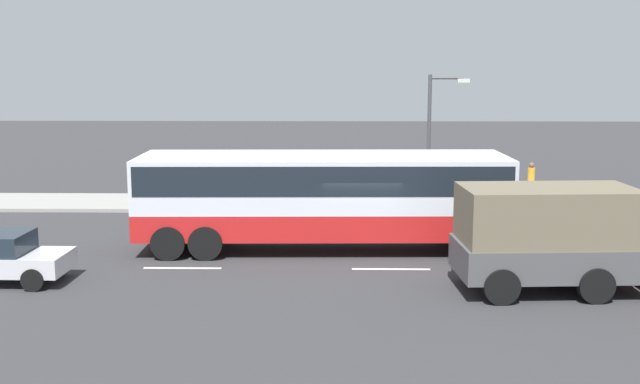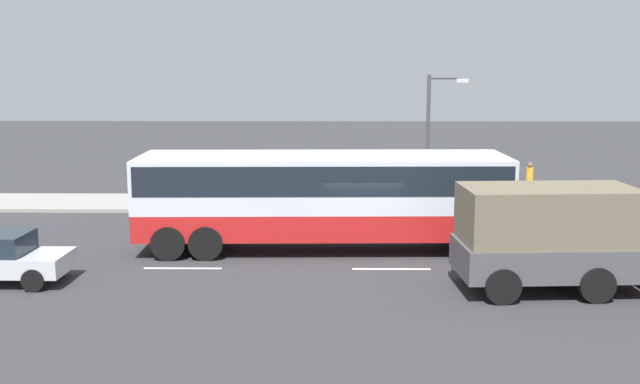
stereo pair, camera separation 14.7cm
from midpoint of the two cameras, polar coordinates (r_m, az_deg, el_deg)
name	(u,v)px [view 1 (the left image)]	position (r m, az deg, el deg)	size (l,w,h in m)	color
ground_plane	(361,253)	(25.41, 3.24, -4.57)	(120.00, 120.00, 0.00)	#333335
sidewalk_curb	(354,203)	(33.97, 2.69, -0.84)	(80.00, 4.00, 0.15)	gray
lane_centreline	(374,269)	(23.43, 4.24, -5.79)	(40.23, 0.16, 0.01)	white
coach_bus	(323,191)	(25.22, 0.38, 0.10)	(12.42, 2.98, 3.29)	red
cargo_truck	(581,235)	(22.10, 19.22, -3.10)	(7.34, 3.01, 2.90)	red
pedestrian_near_curb	(371,182)	(33.00, 3.95, 0.74)	(0.32, 0.32, 1.74)	#38334C
pedestrian_at_crossing	(531,179)	(35.16, 15.68, 0.96)	(0.32, 0.32, 1.75)	brown
street_lamp	(434,130)	(32.43, 8.67, 4.59)	(1.71, 0.24, 5.64)	#47474C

